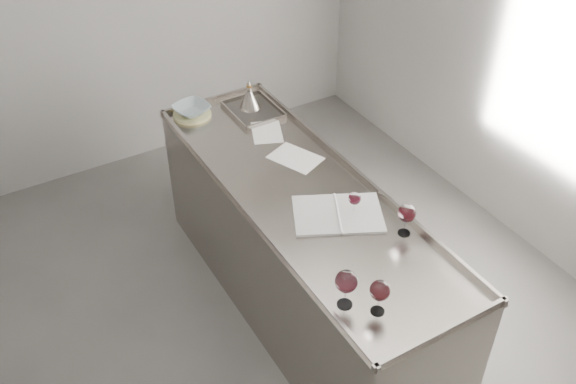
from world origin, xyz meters
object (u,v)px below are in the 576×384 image
wine_glass_left (346,282)px  wine_glass_small (355,199)px  notebook (338,214)px  ceramic_bowl (192,109)px  wine_glass_right (407,214)px  counter (301,252)px  wine_funnel (250,99)px  wine_glass_middle (380,291)px

wine_glass_left → wine_glass_small: size_ratio=1.47×
notebook → ceramic_bowl: bearing=127.6°
wine_glass_right → counter: bearing=115.6°
ceramic_bowl → wine_funnel: bearing=-15.3°
counter → wine_glass_right: size_ratio=12.99×
counter → notebook: bearing=-77.9°
wine_funnel → counter: bearing=-100.4°
wine_glass_middle → wine_glass_small: size_ratio=1.32×
wine_glass_middle → wine_glass_small: (0.31, 0.63, -0.03)m
wine_glass_right → ceramic_bowl: (-0.48, 1.65, -0.08)m
wine_glass_middle → wine_glass_right: same height
wine_glass_middle → wine_glass_small: wine_glass_middle is taller
ceramic_bowl → wine_glass_middle: bearing=-89.1°
wine_glass_small → counter: bearing=114.2°
ceramic_bowl → wine_glass_left: bearing=-92.2°
wine_glass_middle → wine_funnel: 1.94m
ceramic_bowl → wine_funnel: wine_funnel is taller
wine_glass_middle → wine_glass_right: 0.57m
counter → ceramic_bowl: (-0.20, 1.08, 0.52)m
wine_glass_left → wine_glass_middle: 0.15m
wine_glass_left → ceramic_bowl: wine_glass_left is taller
counter → wine_glass_middle: 1.13m
counter → wine_glass_middle: (-0.17, -0.94, 0.60)m
counter → wine_glass_middle: wine_glass_middle is taller
counter → wine_glass_small: wine_glass_small is taller
wine_glass_right → notebook: (-0.22, 0.30, -0.13)m
wine_glass_left → ceramic_bowl: size_ratio=0.89×
wine_glass_middle → wine_funnel: (0.35, 1.91, -0.07)m
wine_glass_left → wine_glass_right: size_ratio=1.11×
wine_glass_middle → ceramic_bowl: 2.02m
wine_glass_middle → wine_funnel: size_ratio=0.86×
wine_funnel → wine_glass_small: bearing=-91.8°
wine_glass_left → wine_glass_small: wine_glass_left is taller
counter → ceramic_bowl: 1.21m
wine_glass_small → wine_glass_left: bearing=-128.6°
counter → ceramic_bowl: bearing=100.6°
wine_glass_right → wine_glass_small: (-0.14, 0.27, -0.03)m
wine_glass_right → wine_glass_small: size_ratio=1.32×
counter → wine_glass_middle: size_ratio=12.95×
wine_glass_left → notebook: 0.66m
wine_glass_small → ceramic_bowl: wine_glass_small is taller
notebook → ceramic_bowl: size_ratio=2.47×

